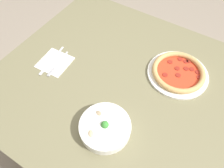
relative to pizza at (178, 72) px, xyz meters
name	(u,v)px	position (x,y,z in m)	size (l,w,h in m)	color
ground_plane	(123,143)	(0.17, 0.19, -0.78)	(8.00, 8.00, 0.00)	gray
dining_table	(128,96)	(0.17, 0.19, -0.11)	(1.32, 1.10, 0.76)	#706B4C
pizza	(178,72)	(0.00, 0.00, 0.00)	(0.30, 0.30, 0.04)	white
bowl	(105,127)	(0.15, 0.44, 0.01)	(0.22, 0.22, 0.07)	white
napkin	(55,62)	(0.58, 0.27, -0.02)	(0.16, 0.16, 0.00)	white
fork	(58,63)	(0.55, 0.26, -0.01)	(0.03, 0.18, 0.00)	silver
knife	(53,59)	(0.60, 0.26, -0.01)	(0.04, 0.21, 0.01)	silver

